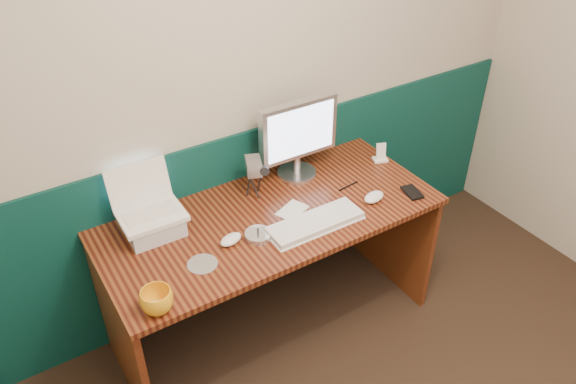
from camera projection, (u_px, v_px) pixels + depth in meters
back_wall at (244, 83)px, 2.62m from camera, size 3.50×0.04×2.50m
wainscot at (251, 212)px, 3.04m from camera, size 3.48×0.02×1.00m
desk at (272, 274)px, 2.83m from camera, size 1.60×0.70×0.75m
laptop_riser at (153, 225)px, 2.49m from camera, size 0.24×0.21×0.08m
laptop at (148, 196)px, 2.40m from camera, size 0.28×0.22×0.23m
monitor at (297, 139)px, 2.78m from camera, size 0.42×0.12×0.42m
keyboard at (315, 223)px, 2.54m from camera, size 0.45×0.15×0.03m
mouse_right at (374, 197)px, 2.70m from camera, size 0.13×0.09×0.04m
mouse_left at (231, 239)px, 2.44m from camera, size 0.12×0.09×0.04m
mug at (157, 301)px, 2.10m from camera, size 0.14×0.14×0.10m
camcorder at (254, 176)px, 2.68m from camera, size 0.15×0.17×0.22m
cd_spindle at (258, 235)px, 2.48m from camera, size 0.12×0.12×0.03m
cd_loose_a at (202, 264)px, 2.34m from camera, size 0.13×0.13×0.00m
pen at (348, 186)px, 2.80m from camera, size 0.13×0.02×0.01m
papers at (292, 210)px, 2.64m from camera, size 0.18×0.15×0.00m
dock at (380, 159)px, 3.00m from camera, size 0.09×0.08×0.01m
music_player at (381, 151)px, 2.97m from camera, size 0.06×0.04×0.09m
pda at (412, 192)px, 2.75m from camera, size 0.09×0.13×0.01m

